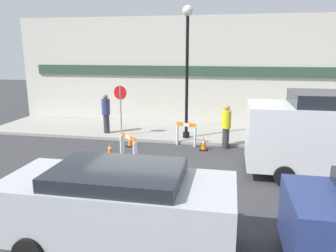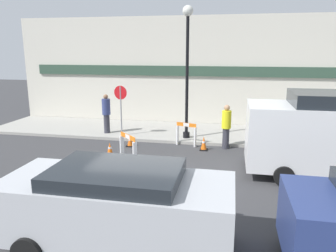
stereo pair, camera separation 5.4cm
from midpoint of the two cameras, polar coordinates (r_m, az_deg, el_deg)
ground_plane at (r=9.63m, az=-4.19°, el=-10.47°), size 60.00×60.00×0.00m
sidewalk_slab at (r=15.47m, az=1.99°, el=-1.02°), size 18.00×3.62×0.13m
storefront_facade at (r=16.90m, az=3.10°, el=9.41°), size 18.00×0.22×5.50m
streetlamp_post at (r=13.76m, az=3.51°, el=12.16°), size 0.44×0.44×5.45m
stop_sign at (r=14.43m, az=-8.12°, el=4.09°), size 0.60×0.11×2.21m
barricade_0 at (r=13.39m, az=3.30°, el=-1.28°), size 0.86×0.37×0.96m
barricade_1 at (r=11.03m, az=-6.81°, el=-4.00°), size 0.80×0.79×1.12m
traffic_cone_0 at (r=13.42m, az=-6.50°, el=-2.58°), size 0.30×0.30×0.49m
traffic_cone_1 at (r=12.40m, az=-9.97°, el=-4.00°), size 0.30×0.30×0.50m
traffic_cone_2 at (r=12.91m, az=6.36°, el=-3.04°), size 0.30×0.30×0.56m
person_worker at (r=13.07m, az=10.23°, el=0.10°), size 0.50×0.50×1.76m
person_pedestrian at (r=15.09m, az=-10.59°, el=2.35°), size 0.43×0.43×1.78m
parked_car_1 at (r=6.59m, az=-8.63°, el=-13.11°), size 4.46×2.01×1.69m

